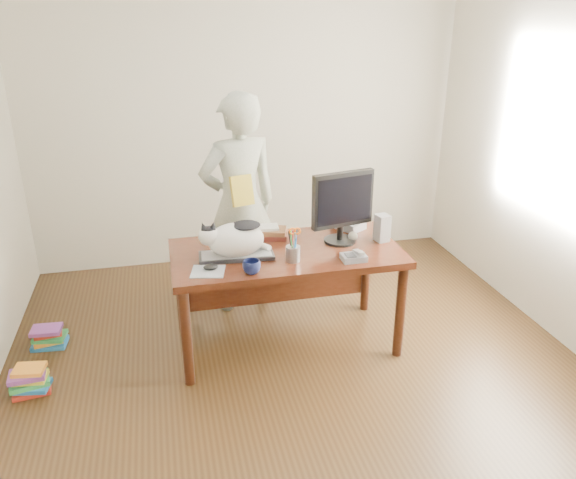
# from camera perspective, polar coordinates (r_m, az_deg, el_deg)

# --- Properties ---
(room) EXTENTS (4.50, 4.50, 4.50)m
(room) POSITION_cam_1_polar(r_m,az_deg,el_deg) (3.16, 2.28, 4.65)
(room) COLOR black
(room) RESTS_ON ground
(desk) EXTENTS (1.60, 0.80, 0.75)m
(desk) POSITION_cam_1_polar(r_m,az_deg,el_deg) (4.05, -0.42, -2.56)
(desk) COLOR black
(desk) RESTS_ON ground
(keyboard) EXTENTS (0.51, 0.22, 0.03)m
(keyboard) POSITION_cam_1_polar(r_m,az_deg,el_deg) (3.82, -5.25, -1.62)
(keyboard) COLOR black
(keyboard) RESTS_ON desk
(cat) EXTENTS (0.49, 0.26, 0.28)m
(cat) POSITION_cam_1_polar(r_m,az_deg,el_deg) (3.77, -5.56, 0.12)
(cat) COLOR white
(cat) RESTS_ON keyboard
(monitor) EXTENTS (0.47, 0.27, 0.52)m
(monitor) POSITION_cam_1_polar(r_m,az_deg,el_deg) (3.96, 5.57, 3.64)
(monitor) COLOR black
(monitor) RESTS_ON desk
(pen_cup) EXTENTS (0.11, 0.11, 0.24)m
(pen_cup) POSITION_cam_1_polar(r_m,az_deg,el_deg) (3.73, 0.52, -1.26)
(pen_cup) COLOR gray
(pen_cup) RESTS_ON desk
(mousepad) EXTENTS (0.25, 0.23, 0.00)m
(mousepad) POSITION_cam_1_polar(r_m,az_deg,el_deg) (3.64, -8.13, -3.23)
(mousepad) COLOR #A2A7AD
(mousepad) RESTS_ON desk
(mouse) EXTENTS (0.11, 0.08, 0.04)m
(mouse) POSITION_cam_1_polar(r_m,az_deg,el_deg) (3.65, -7.87, -2.79)
(mouse) COLOR black
(mouse) RESTS_ON mousepad
(coffee_mug) EXTENTS (0.16, 0.16, 0.09)m
(coffee_mug) POSITION_cam_1_polar(r_m,az_deg,el_deg) (3.57, -3.72, -2.81)
(coffee_mug) COLOR #0D1336
(coffee_mug) RESTS_ON desk
(phone) EXTENTS (0.16, 0.14, 0.07)m
(phone) POSITION_cam_1_polar(r_m,az_deg,el_deg) (3.78, 6.73, -1.75)
(phone) COLOR slate
(phone) RESTS_ON desk
(speaker) EXTENTS (0.10, 0.11, 0.20)m
(speaker) POSITION_cam_1_polar(r_m,az_deg,el_deg) (4.10, 9.54, 1.17)
(speaker) COLOR gray
(speaker) RESTS_ON desk
(baseball) EXTENTS (0.07, 0.07, 0.07)m
(baseball) POSITION_cam_1_polar(r_m,az_deg,el_deg) (4.10, 6.61, 0.34)
(baseball) COLOR beige
(baseball) RESTS_ON desk
(book_stack) EXTENTS (0.27, 0.22, 0.09)m
(book_stack) POSITION_cam_1_polar(r_m,az_deg,el_deg) (4.12, -1.87, 0.70)
(book_stack) COLOR #451612
(book_stack) RESTS_ON desk
(calculator) EXTENTS (0.26, 0.28, 0.07)m
(calculator) POSITION_cam_1_polar(r_m,az_deg,el_deg) (4.32, 6.19, 1.55)
(calculator) COLOR slate
(calculator) RESTS_ON desk
(person) EXTENTS (0.73, 0.57, 1.76)m
(person) POSITION_cam_1_polar(r_m,az_deg,el_deg) (4.44, -4.97, 3.54)
(person) COLOR beige
(person) RESTS_ON ground
(held_book) EXTENTS (0.19, 0.14, 0.23)m
(held_book) POSITION_cam_1_polar(r_m,az_deg,el_deg) (4.23, -4.70, 4.98)
(held_book) COLOR gold
(held_book) RESTS_ON person
(book_pile_a) EXTENTS (0.27, 0.22, 0.18)m
(book_pile_a) POSITION_cam_1_polar(r_m,az_deg,el_deg) (4.10, -24.73, -12.88)
(book_pile_a) COLOR #A62317
(book_pile_a) RESTS_ON ground
(book_pile_b) EXTENTS (0.26, 0.20, 0.15)m
(book_pile_b) POSITION_cam_1_polar(r_m,az_deg,el_deg) (4.55, -23.14, -9.09)
(book_pile_b) COLOR #1B61A4
(book_pile_b) RESTS_ON ground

